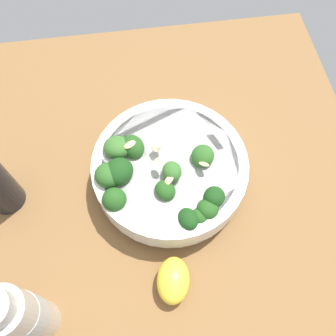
% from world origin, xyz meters
% --- Properties ---
extents(ground_plane, '(0.64, 0.64, 0.05)m').
position_xyz_m(ground_plane, '(0.00, 0.00, -0.02)').
color(ground_plane, brown).
extents(bowl_of_broccoli, '(0.23, 0.23, 0.09)m').
position_xyz_m(bowl_of_broccoli, '(-0.02, 0.01, 0.04)').
color(bowl_of_broccoli, white).
rests_on(bowl_of_broccoli, ground_plane).
extents(lemon_wedge, '(0.07, 0.06, 0.04)m').
position_xyz_m(lemon_wedge, '(-0.18, 0.02, 0.02)').
color(lemon_wedge, yellow).
rests_on(lemon_wedge, ground_plane).
extents(bottle_tall, '(0.05, 0.05, 0.16)m').
position_xyz_m(bottle_tall, '(-0.20, 0.20, 0.07)').
color(bottle_tall, beige).
rests_on(bottle_tall, ground_plane).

